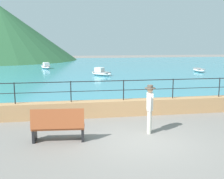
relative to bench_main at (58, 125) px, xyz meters
The scene contains 9 objects.
ground_plane 2.86m from the bench_main, ahead, with size 120.00×120.00×0.00m, color slate.
promenade_wall 3.96m from the bench_main, 45.45° to the left, with size 20.00×0.56×0.70m, color tan.
railing 4.03m from the bench_main, 45.45° to the left, with size 18.44×0.04×0.90m.
lake_water 25.62m from the bench_main, 83.78° to the left, with size 64.00×44.32×0.06m, color teal.
bench_main is the anchor object (origin of this frame).
person_walking 3.24m from the bench_main, ahead, with size 0.38×0.56×1.75m.
boat_0 23.93m from the bench_main, 52.10° to the left, with size 1.12×2.38×0.36m.
boat_1 17.68m from the bench_main, 78.16° to the left, with size 2.23×2.29×0.76m.
boat_3 25.55m from the bench_main, 95.01° to the left, with size 1.60×2.47×0.76m.
Camera 1 is at (-2.44, -8.16, 3.21)m, focal length 42.88 mm.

